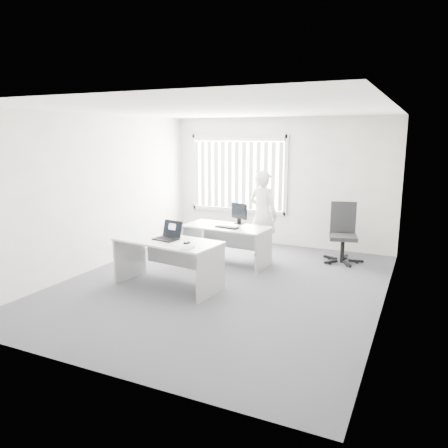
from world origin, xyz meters
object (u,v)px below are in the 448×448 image
at_px(desk_near, 168,253).
at_px(office_chair, 342,244).
at_px(laptop, 166,231).
at_px(desk_far, 226,236).
at_px(person, 263,214).
at_px(monitor, 239,214).

distance_m(desk_near, office_chair, 3.50).
height_order(office_chair, laptop, office_chair).
relative_size(desk_near, laptop, 4.79).
distance_m(desk_far, person, 0.92).
distance_m(office_chair, laptop, 3.56).
relative_size(desk_near, person, 1.02).
bearing_deg(monitor, laptop, -80.38).
bearing_deg(office_chair, monitor, -172.00).
relative_size(office_chair, laptop, 3.09).
bearing_deg(office_chair, laptop, -145.57).
bearing_deg(laptop, monitor, 86.13).
relative_size(person, laptop, 4.68).
height_order(desk_near, office_chair, office_chair).
height_order(laptop, monitor, monitor).
xyz_separation_m(desk_far, monitor, (0.14, 0.29, 0.41)).
xyz_separation_m(desk_far, person, (0.48, 0.70, 0.35)).
xyz_separation_m(laptop, monitor, (0.47, 1.88, 0.01)).
height_order(desk_near, monitor, monitor).
bearing_deg(person, office_chair, -149.90).
xyz_separation_m(office_chair, laptop, (-2.33, -2.63, 0.56)).
relative_size(desk_far, office_chair, 1.43).
relative_size(laptop, monitor, 0.91).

